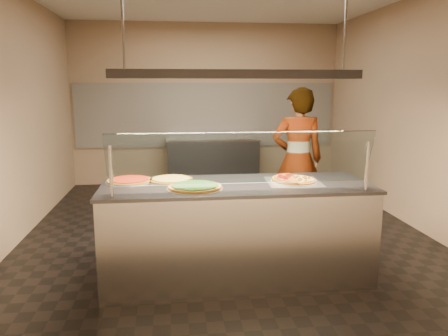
{
  "coord_description": "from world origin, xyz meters",
  "views": [
    {
      "loc": [
        -0.65,
        -5.33,
        1.84
      ],
      "look_at": [
        -0.13,
        -0.99,
        1.02
      ],
      "focal_mm": 35.0,
      "sensor_mm": 36.0,
      "label": 1
    }
  ],
  "objects": [
    {
      "name": "pizza_tomato",
      "position": [
        -1.07,
        -1.12,
        0.94
      ],
      "size": [
        0.46,
        0.46,
        0.03
      ],
      "color": "silver",
      "rests_on": "serving_counter"
    },
    {
      "name": "prep_table",
      "position": [
        0.07,
        2.55,
        0.47
      ],
      "size": [
        1.67,
        0.74,
        0.93
      ],
      "color": "#424248",
      "rests_on": "ground"
    },
    {
      "name": "pizza_spinach",
      "position": [
        -0.46,
        -1.48,
        0.95
      ],
      "size": [
        0.51,
        0.51,
        0.03
      ],
      "color": "silver",
      "rests_on": "serving_counter"
    },
    {
      "name": "half_pizza_sausage",
      "position": [
        0.6,
        -1.33,
        0.96
      ],
      "size": [
        0.24,
        0.43,
        0.04
      ],
      "color": "brown",
      "rests_on": "perforated_tray"
    },
    {
      "name": "perforated_tray",
      "position": [
        0.5,
        -1.33,
        0.94
      ],
      "size": [
        0.54,
        0.54,
        0.01
      ],
      "color": "silver",
      "rests_on": "serving_counter"
    },
    {
      "name": "lamp_rod_left",
      "position": [
        -1.06,
        -1.33,
        2.5
      ],
      "size": [
        0.02,
        0.02,
        1.01
      ],
      "primitive_type": "cylinder",
      "color": "#B7B7BC",
      "rests_on": "ceiling"
    },
    {
      "name": "pizza_cheese",
      "position": [
        -0.67,
        -1.13,
        0.94
      ],
      "size": [
        0.45,
        0.45,
        0.03
      ],
      "color": "silver",
      "rests_on": "serving_counter"
    },
    {
      "name": "heat_lamp_housing",
      "position": [
        -0.06,
        -1.33,
        1.95
      ],
      "size": [
        2.3,
        0.18,
        0.08
      ],
      "primitive_type": "cube",
      "color": "#424248",
      "rests_on": "ceiling"
    },
    {
      "name": "wall_back",
      "position": [
        0.0,
        3.01,
        1.5
      ],
      "size": [
        5.0,
        0.02,
        3.0
      ],
      "primitive_type": "cube",
      "color": "tan",
      "rests_on": "ground"
    },
    {
      "name": "wall_front",
      "position": [
        0.0,
        -3.01,
        1.5
      ],
      "size": [
        5.0,
        0.02,
        3.0
      ],
      "primitive_type": "cube",
      "color": "tan",
      "rests_on": "ground"
    },
    {
      "name": "sneeze_guard",
      "position": [
        -0.06,
        -1.68,
        1.23
      ],
      "size": [
        2.3,
        0.18,
        0.54
      ],
      "color": "#B7B7BC",
      "rests_on": "serving_counter"
    },
    {
      "name": "wall_left",
      "position": [
        -2.51,
        0.0,
        1.5
      ],
      "size": [
        0.02,
        6.0,
        3.0
      ],
      "primitive_type": "cube",
      "color": "tan",
      "rests_on": "ground"
    },
    {
      "name": "ground",
      "position": [
        0.0,
        0.0,
        -0.01
      ],
      "size": [
        5.0,
        6.0,
        0.02
      ],
      "primitive_type": "cube",
      "color": "black",
      "rests_on": "ground"
    },
    {
      "name": "wall_right",
      "position": [
        2.51,
        0.0,
        1.5
      ],
      "size": [
        0.02,
        6.0,
        3.0
      ],
      "primitive_type": "cube",
      "color": "tan",
      "rests_on": "ground"
    },
    {
      "name": "tile_band",
      "position": [
        0.0,
        2.98,
        1.3
      ],
      "size": [
        4.9,
        0.02,
        1.2
      ],
      "primitive_type": "cube",
      "color": "silver",
      "rests_on": "wall_back"
    },
    {
      "name": "half_pizza_pepperoni",
      "position": [
        0.4,
        -1.33,
        0.96
      ],
      "size": [
        0.24,
        0.43,
        0.05
      ],
      "color": "brown",
      "rests_on": "perforated_tray"
    },
    {
      "name": "pizza_spatula",
      "position": [
        -0.49,
        -1.19,
        0.96
      ],
      "size": [
        0.28,
        0.17,
        0.02
      ],
      "color": "#B7B7BC",
      "rests_on": "pizza_spinach"
    },
    {
      "name": "lamp_rod_right",
      "position": [
        0.94,
        -1.33,
        2.5
      ],
      "size": [
        0.02,
        0.02,
        1.01
      ],
      "primitive_type": "cylinder",
      "color": "#B7B7BC",
      "rests_on": "ceiling"
    },
    {
      "name": "worker",
      "position": [
        0.94,
        0.06,
        0.91
      ],
      "size": [
        0.69,
        0.47,
        1.83
      ],
      "primitive_type": "imported",
      "rotation": [
        0.0,
        0.0,
        3.09
      ],
      "color": "#27222C",
      "rests_on": "ground"
    },
    {
      "name": "serving_counter",
      "position": [
        -0.06,
        -1.33,
        0.47
      ],
      "size": [
        2.54,
        0.94,
        0.93
      ],
      "color": "#B7B7BC",
      "rests_on": "ground"
    }
  ]
}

